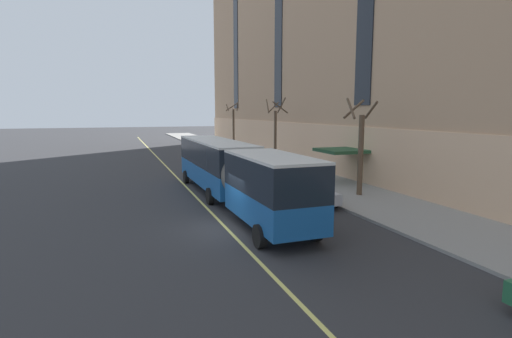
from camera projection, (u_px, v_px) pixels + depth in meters
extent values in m
plane|color=#303033|center=(232.00, 228.00, 19.20)|extent=(260.00, 260.00, 0.00)
cube|color=gray|center=(368.00, 199.00, 25.25)|extent=(5.85, 160.00, 0.15)
cube|color=#E5B68D|center=(442.00, 170.00, 23.10)|extent=(0.14, 110.00, 4.40)
cube|color=#234C2D|center=(342.00, 151.00, 30.38)|extent=(3.20, 3.40, 0.24)
cube|color=#1E232B|center=(236.00, 16.00, 59.08)|extent=(0.10, 2.00, 26.92)
cube|color=#19569E|center=(216.00, 174.00, 27.64)|extent=(2.79, 11.70, 1.29)
cube|color=black|center=(215.00, 153.00, 27.43)|extent=(2.80, 11.70, 1.58)
cube|color=silver|center=(215.00, 141.00, 27.31)|extent=(2.82, 11.70, 0.12)
cube|color=#19232D|center=(197.00, 148.00, 32.88)|extent=(2.39, 0.12, 1.18)
cube|color=orange|center=(197.00, 139.00, 32.78)|extent=(1.82, 0.09, 0.28)
cube|color=black|center=(197.00, 170.00, 33.16)|extent=(2.55, 0.16, 0.24)
cube|color=white|center=(187.00, 168.00, 32.81)|extent=(0.28, 0.06, 0.18)
cube|color=white|center=(208.00, 167.00, 33.45)|extent=(0.28, 0.06, 0.18)
cylinder|color=#595651|center=(245.00, 177.00, 21.66)|extent=(2.48, 1.04, 2.47)
cube|color=#19569E|center=(272.00, 206.00, 18.31)|extent=(2.70, 6.52, 1.29)
cube|color=black|center=(272.00, 175.00, 18.11)|extent=(2.72, 6.52, 1.58)
cube|color=silver|center=(272.00, 157.00, 17.99)|extent=(2.73, 6.52, 0.12)
cylinder|color=black|center=(186.00, 177.00, 31.08)|extent=(0.32, 1.00, 1.00)
cylinder|color=black|center=(218.00, 175.00, 31.98)|extent=(0.32, 1.00, 1.00)
cylinder|color=black|center=(210.00, 196.00, 24.06)|extent=(0.32, 1.00, 1.00)
cylinder|color=black|center=(250.00, 193.00, 24.96)|extent=(0.32, 1.00, 1.00)
cylinder|color=black|center=(259.00, 236.00, 16.32)|extent=(0.32, 1.00, 1.00)
cylinder|color=black|center=(315.00, 230.00, 17.22)|extent=(0.32, 1.00, 1.00)
cube|color=#B7B7BC|center=(310.00, 194.00, 23.98)|extent=(1.82, 4.42, 0.64)
cube|color=#232D38|center=(312.00, 185.00, 23.69)|extent=(1.56, 2.01, 0.56)
cube|color=#B7B7BC|center=(312.00, 180.00, 23.65)|extent=(1.52, 1.92, 0.04)
cylinder|color=black|center=(288.00, 196.00, 24.99)|extent=(0.23, 0.64, 0.64)
cylinder|color=black|center=(311.00, 194.00, 25.58)|extent=(0.23, 0.64, 0.64)
cylinder|color=black|center=(308.00, 205.00, 22.48)|extent=(0.23, 0.64, 0.64)
cylinder|color=black|center=(334.00, 203.00, 23.07)|extent=(0.23, 0.64, 0.64)
cube|color=navy|center=(252.00, 170.00, 33.97)|extent=(1.86, 4.26, 0.64)
cube|color=#232D38|center=(252.00, 163.00, 33.68)|extent=(1.63, 1.92, 0.56)
cube|color=navy|center=(252.00, 159.00, 33.64)|extent=(1.59, 1.84, 0.04)
cylinder|color=black|center=(237.00, 172.00, 34.94)|extent=(0.22, 0.64, 0.64)
cylinder|color=black|center=(256.00, 171.00, 35.54)|extent=(0.22, 0.64, 0.64)
cylinder|color=black|center=(246.00, 176.00, 32.48)|extent=(0.22, 0.64, 0.64)
cylinder|color=black|center=(267.00, 175.00, 33.09)|extent=(0.22, 0.64, 0.64)
cube|color=navy|center=(220.00, 157.00, 43.63)|extent=(1.83, 4.43, 0.64)
cube|color=#232D38|center=(221.00, 151.00, 43.34)|extent=(1.58, 2.00, 0.56)
cube|color=navy|center=(221.00, 149.00, 43.30)|extent=(1.55, 1.92, 0.04)
cylinder|color=black|center=(210.00, 158.00, 44.68)|extent=(0.23, 0.64, 0.64)
cylinder|color=black|center=(225.00, 158.00, 45.24)|extent=(0.23, 0.64, 0.64)
cylinder|color=black|center=(215.00, 161.00, 42.12)|extent=(0.23, 0.64, 0.64)
cylinder|color=black|center=(231.00, 161.00, 42.68)|extent=(0.23, 0.64, 0.64)
cylinder|color=brown|center=(361.00, 155.00, 25.78)|extent=(0.35, 0.35, 5.19)
cylinder|color=brown|center=(371.00, 110.00, 25.55)|extent=(0.24, 1.40, 1.15)
cylinder|color=brown|center=(354.00, 109.00, 26.05)|extent=(1.69, 0.39, 1.27)
cylinder|color=brown|center=(351.00, 108.00, 25.28)|extent=(0.55, 1.58, 1.36)
cylinder|color=brown|center=(275.00, 139.00, 39.29)|extent=(0.27, 0.27, 5.46)
cylinder|color=brown|center=(281.00, 105.00, 39.15)|extent=(0.35, 1.46, 1.52)
cylinder|color=brown|center=(273.00, 108.00, 39.36)|extent=(1.18, 0.13, 1.12)
cylinder|color=brown|center=(268.00, 106.00, 38.75)|extent=(0.50, 1.60, 1.39)
cylinder|color=brown|center=(280.00, 107.00, 38.12)|extent=(1.74, 0.42, 1.15)
cylinder|color=brown|center=(234.00, 131.00, 52.79)|extent=(0.27, 0.27, 5.69)
cylinder|color=brown|center=(237.00, 107.00, 52.39)|extent=(0.38, 1.12, 1.14)
cylinder|color=brown|center=(231.00, 107.00, 53.04)|extent=(1.60, 0.21, 1.06)
cylinder|color=brown|center=(227.00, 108.00, 52.15)|extent=(0.26, 1.65, 0.93)
cube|color=#E0D66B|center=(212.00, 213.00, 21.91)|extent=(0.16, 140.00, 0.01)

